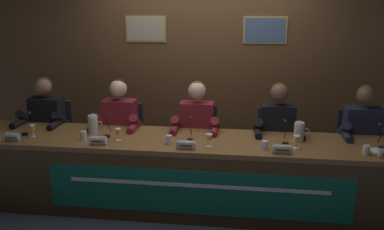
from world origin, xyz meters
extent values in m
plane|color=#383D4C|center=(0.00, 0.00, 0.00)|extent=(12.00, 12.00, 0.00)
cube|color=brown|center=(0.00, 1.27, 1.30)|extent=(5.84, 0.12, 2.60)
cube|color=tan|center=(-0.73, 1.20, 1.73)|extent=(0.50, 0.02, 0.32)
cube|color=tan|center=(-0.73, 1.19, 1.73)|extent=(0.46, 0.01, 0.28)
cube|color=tan|center=(0.73, 1.20, 1.73)|extent=(0.52, 0.02, 0.32)
cube|color=slate|center=(0.73, 1.19, 1.73)|extent=(0.48, 0.01, 0.28)
cube|color=brown|center=(0.00, 0.00, 0.72)|extent=(4.64, 0.75, 0.05)
cube|color=#4C341B|center=(0.00, -0.35, 0.35)|extent=(4.58, 0.04, 0.69)
cube|color=#14664C|center=(0.09, -0.38, 0.35)|extent=(2.84, 0.01, 0.44)
cube|color=white|center=(0.09, -0.38, 0.42)|extent=(2.41, 0.00, 0.04)
cylinder|color=black|center=(-1.73, 0.47, 0.01)|extent=(0.44, 0.44, 0.02)
cylinder|color=black|center=(-1.73, 0.47, 0.24)|extent=(0.05, 0.05, 0.42)
cube|color=#232328|center=(-1.73, 0.47, 0.46)|extent=(0.44, 0.44, 0.03)
cube|color=#232328|center=(-1.73, 0.67, 0.70)|extent=(0.40, 0.05, 0.44)
cylinder|color=black|center=(-1.83, 0.12, 0.24)|extent=(0.10, 0.10, 0.48)
cylinder|color=black|center=(-1.63, 0.12, 0.24)|extent=(0.10, 0.10, 0.48)
cylinder|color=black|center=(-1.83, 0.27, 0.53)|extent=(0.13, 0.34, 0.13)
cylinder|color=black|center=(-1.63, 0.27, 0.53)|extent=(0.13, 0.34, 0.13)
cube|color=black|center=(-1.73, 0.44, 0.77)|extent=(0.36, 0.20, 0.48)
sphere|color=#8E664C|center=(-1.73, 0.42, 1.14)|extent=(0.19, 0.19, 0.19)
sphere|color=#593819|center=(-1.73, 0.44, 1.16)|extent=(0.17, 0.17, 0.17)
cylinder|color=black|center=(-1.94, 0.34, 0.79)|extent=(0.09, 0.30, 0.25)
cylinder|color=black|center=(-1.52, 0.34, 0.79)|extent=(0.09, 0.30, 0.25)
cylinder|color=black|center=(-1.94, 0.18, 0.77)|extent=(0.07, 0.24, 0.07)
cylinder|color=black|center=(-1.52, 0.18, 0.77)|extent=(0.07, 0.24, 0.07)
cube|color=white|center=(-1.75, -0.29, 0.78)|extent=(0.16, 0.03, 0.08)
cube|color=white|center=(-1.75, -0.26, 0.78)|extent=(0.16, 0.03, 0.08)
cube|color=black|center=(-1.75, -0.29, 0.78)|extent=(0.11, 0.01, 0.01)
cylinder|color=white|center=(-1.61, -0.12, 0.74)|extent=(0.06, 0.06, 0.00)
cylinder|color=white|center=(-1.61, -0.12, 0.77)|extent=(0.01, 0.01, 0.05)
cone|color=white|center=(-1.61, -0.12, 0.83)|extent=(0.06, 0.06, 0.06)
cylinder|color=orange|center=(-1.61, -0.12, 0.83)|extent=(0.04, 0.04, 0.04)
cylinder|color=black|center=(-1.72, -0.09, 0.75)|extent=(0.06, 0.06, 0.02)
cylinder|color=black|center=(-1.72, -0.02, 0.85)|extent=(0.01, 0.13, 0.18)
sphere|color=#2D2D2D|center=(-1.72, 0.04, 0.94)|extent=(0.03, 0.03, 0.03)
cylinder|color=black|center=(-0.87, 0.47, 0.01)|extent=(0.44, 0.44, 0.02)
cylinder|color=black|center=(-0.87, 0.47, 0.24)|extent=(0.05, 0.05, 0.42)
cube|color=#232328|center=(-0.87, 0.47, 0.46)|extent=(0.44, 0.44, 0.03)
cube|color=#232328|center=(-0.87, 0.67, 0.70)|extent=(0.40, 0.05, 0.44)
cylinder|color=black|center=(-0.97, 0.12, 0.24)|extent=(0.10, 0.10, 0.48)
cylinder|color=black|center=(-0.77, 0.12, 0.24)|extent=(0.10, 0.10, 0.48)
cylinder|color=black|center=(-0.97, 0.27, 0.53)|extent=(0.13, 0.34, 0.13)
cylinder|color=black|center=(-0.77, 0.27, 0.53)|extent=(0.13, 0.34, 0.13)
cube|color=maroon|center=(-0.87, 0.44, 0.77)|extent=(0.36, 0.20, 0.48)
sphere|color=beige|center=(-0.87, 0.42, 1.14)|extent=(0.19, 0.19, 0.19)
sphere|color=#331E0F|center=(-0.87, 0.44, 1.16)|extent=(0.17, 0.17, 0.17)
cylinder|color=maroon|center=(-1.08, 0.34, 0.79)|extent=(0.09, 0.30, 0.25)
cylinder|color=maroon|center=(-0.66, 0.34, 0.79)|extent=(0.09, 0.30, 0.25)
cylinder|color=maroon|center=(-1.08, 0.18, 0.77)|extent=(0.07, 0.24, 0.07)
cylinder|color=maroon|center=(-0.66, 0.18, 0.77)|extent=(0.07, 0.24, 0.07)
cube|color=white|center=(-0.87, -0.29, 0.78)|extent=(0.16, 0.03, 0.08)
cube|color=white|center=(-0.87, -0.26, 0.78)|extent=(0.16, 0.03, 0.08)
cube|color=black|center=(-0.87, -0.29, 0.78)|extent=(0.11, 0.01, 0.01)
cylinder|color=white|center=(-0.71, -0.13, 0.74)|extent=(0.06, 0.06, 0.00)
cylinder|color=white|center=(-0.71, -0.13, 0.77)|extent=(0.01, 0.01, 0.05)
cone|color=white|center=(-0.71, -0.13, 0.83)|extent=(0.06, 0.06, 0.06)
cylinder|color=orange|center=(-0.71, -0.13, 0.83)|extent=(0.04, 0.04, 0.04)
cylinder|color=silver|center=(-1.06, -0.14, 0.78)|extent=(0.06, 0.06, 0.08)
cylinder|color=silver|center=(-1.06, -0.14, 0.77)|extent=(0.05, 0.05, 0.05)
cylinder|color=black|center=(-0.86, -0.05, 0.75)|extent=(0.06, 0.06, 0.02)
cylinder|color=black|center=(-0.86, 0.01, 0.85)|extent=(0.01, 0.13, 0.18)
sphere|color=#2D2D2D|center=(-0.86, 0.07, 0.94)|extent=(0.03, 0.03, 0.03)
cylinder|color=black|center=(0.00, 0.47, 0.01)|extent=(0.44, 0.44, 0.02)
cylinder|color=black|center=(0.00, 0.47, 0.24)|extent=(0.05, 0.05, 0.42)
cube|color=#232328|center=(0.00, 0.47, 0.46)|extent=(0.44, 0.44, 0.03)
cube|color=#232328|center=(0.00, 0.67, 0.70)|extent=(0.40, 0.05, 0.44)
cylinder|color=black|center=(-0.10, 0.12, 0.24)|extent=(0.10, 0.10, 0.48)
cylinder|color=black|center=(0.10, 0.12, 0.24)|extent=(0.10, 0.10, 0.48)
cylinder|color=black|center=(-0.10, 0.27, 0.53)|extent=(0.13, 0.34, 0.13)
cylinder|color=black|center=(0.10, 0.27, 0.53)|extent=(0.13, 0.34, 0.13)
cube|color=maroon|center=(0.00, 0.44, 0.77)|extent=(0.36, 0.20, 0.48)
sphere|color=beige|center=(0.00, 0.42, 1.14)|extent=(0.19, 0.19, 0.19)
sphere|color=#593819|center=(0.00, 0.44, 1.16)|extent=(0.17, 0.17, 0.17)
cylinder|color=maroon|center=(-0.21, 0.34, 0.79)|extent=(0.09, 0.30, 0.25)
cylinder|color=maroon|center=(0.21, 0.34, 0.79)|extent=(0.09, 0.30, 0.25)
cylinder|color=maroon|center=(-0.21, 0.18, 0.77)|extent=(0.07, 0.24, 0.07)
cylinder|color=maroon|center=(0.21, 0.18, 0.77)|extent=(0.07, 0.24, 0.07)
cube|color=white|center=(-0.02, -0.30, 0.78)|extent=(0.18, 0.03, 0.08)
cube|color=white|center=(-0.02, -0.27, 0.78)|extent=(0.18, 0.03, 0.08)
cube|color=black|center=(-0.02, -0.30, 0.78)|extent=(0.12, 0.01, 0.01)
cylinder|color=white|center=(0.19, -0.19, 0.74)|extent=(0.06, 0.06, 0.00)
cylinder|color=white|center=(0.19, -0.19, 0.77)|extent=(0.01, 0.01, 0.05)
cone|color=white|center=(0.19, -0.19, 0.83)|extent=(0.06, 0.06, 0.06)
cylinder|color=orange|center=(0.19, -0.19, 0.83)|extent=(0.04, 0.04, 0.04)
cylinder|color=silver|center=(-0.20, -0.16, 0.78)|extent=(0.06, 0.06, 0.08)
cylinder|color=silver|center=(-0.20, -0.16, 0.77)|extent=(0.05, 0.05, 0.05)
cylinder|color=black|center=(-0.01, -0.05, 0.75)|extent=(0.06, 0.06, 0.02)
cylinder|color=black|center=(-0.01, 0.01, 0.85)|extent=(0.01, 0.13, 0.18)
sphere|color=#2D2D2D|center=(-0.01, 0.07, 0.94)|extent=(0.03, 0.03, 0.03)
cylinder|color=black|center=(0.87, 0.47, 0.01)|extent=(0.44, 0.44, 0.02)
cylinder|color=black|center=(0.87, 0.47, 0.24)|extent=(0.05, 0.05, 0.42)
cube|color=#232328|center=(0.87, 0.47, 0.46)|extent=(0.44, 0.44, 0.03)
cube|color=#232328|center=(0.87, 0.67, 0.70)|extent=(0.40, 0.05, 0.44)
cylinder|color=black|center=(0.77, 0.12, 0.24)|extent=(0.10, 0.10, 0.48)
cylinder|color=black|center=(0.97, 0.12, 0.24)|extent=(0.10, 0.10, 0.48)
cylinder|color=black|center=(0.77, 0.27, 0.53)|extent=(0.13, 0.34, 0.13)
cylinder|color=black|center=(0.97, 0.27, 0.53)|extent=(0.13, 0.34, 0.13)
cube|color=black|center=(0.87, 0.44, 0.77)|extent=(0.36, 0.20, 0.48)
sphere|color=brown|center=(0.87, 0.42, 1.14)|extent=(0.19, 0.19, 0.19)
sphere|color=#593819|center=(0.87, 0.44, 1.16)|extent=(0.17, 0.17, 0.17)
cylinder|color=black|center=(0.66, 0.34, 0.79)|extent=(0.09, 0.30, 0.25)
cylinder|color=black|center=(1.08, 0.34, 0.79)|extent=(0.09, 0.30, 0.25)
cylinder|color=black|center=(0.66, 0.18, 0.77)|extent=(0.07, 0.24, 0.07)
cylinder|color=black|center=(1.08, 0.18, 0.77)|extent=(0.07, 0.24, 0.07)
cube|color=white|center=(0.86, -0.30, 0.78)|extent=(0.18, 0.03, 0.08)
cube|color=white|center=(0.86, -0.27, 0.78)|extent=(0.18, 0.03, 0.08)
cube|color=black|center=(0.86, -0.30, 0.78)|extent=(0.12, 0.01, 0.01)
cylinder|color=white|center=(1.00, -0.13, 0.74)|extent=(0.06, 0.06, 0.00)
cylinder|color=white|center=(1.00, -0.13, 0.77)|extent=(0.01, 0.01, 0.05)
cone|color=white|center=(1.00, -0.13, 0.83)|extent=(0.06, 0.06, 0.06)
cylinder|color=yellow|center=(1.00, -0.13, 0.83)|extent=(0.04, 0.04, 0.04)
cylinder|color=silver|center=(0.70, -0.20, 0.78)|extent=(0.06, 0.06, 0.08)
cylinder|color=silver|center=(0.70, -0.20, 0.77)|extent=(0.05, 0.05, 0.05)
cylinder|color=black|center=(0.91, -0.05, 0.75)|extent=(0.06, 0.06, 0.02)
cylinder|color=black|center=(0.91, 0.02, 0.85)|extent=(0.01, 0.13, 0.18)
sphere|color=#2D2D2D|center=(0.91, 0.08, 0.94)|extent=(0.03, 0.03, 0.03)
cylinder|color=black|center=(1.73, 0.47, 0.01)|extent=(0.44, 0.44, 0.02)
cylinder|color=black|center=(1.73, 0.47, 0.24)|extent=(0.05, 0.05, 0.42)
cube|color=#232328|center=(1.73, 0.47, 0.46)|extent=(0.44, 0.44, 0.03)
cube|color=#232328|center=(1.73, 0.67, 0.70)|extent=(0.40, 0.05, 0.44)
cylinder|color=black|center=(1.63, 0.12, 0.24)|extent=(0.10, 0.10, 0.48)
cylinder|color=black|center=(1.83, 0.12, 0.24)|extent=(0.10, 0.10, 0.48)
cylinder|color=black|center=(1.63, 0.27, 0.53)|extent=(0.13, 0.34, 0.13)
cylinder|color=black|center=(1.83, 0.27, 0.53)|extent=(0.13, 0.34, 0.13)
cube|color=#1E2338|center=(1.73, 0.44, 0.77)|extent=(0.36, 0.20, 0.48)
sphere|color=brown|center=(1.73, 0.42, 1.14)|extent=(0.19, 0.19, 0.19)
sphere|color=#593819|center=(1.73, 0.44, 1.16)|extent=(0.17, 0.17, 0.17)
cylinder|color=#1E2338|center=(1.52, 0.34, 0.79)|extent=(0.09, 0.30, 0.25)
cylinder|color=#1E2338|center=(1.52, 0.18, 0.77)|extent=(0.07, 0.24, 0.07)
cylinder|color=silver|center=(1.60, -0.21, 0.78)|extent=(0.06, 0.06, 0.08)
cylinder|color=silver|center=(1.60, -0.21, 0.77)|extent=(0.05, 0.05, 0.05)
cylinder|color=black|center=(1.78, -0.05, 0.75)|extent=(0.06, 0.06, 0.02)
cylinder|color=black|center=(1.78, 0.01, 0.85)|extent=(0.01, 0.13, 0.18)
sphere|color=#2D2D2D|center=(1.78, 0.07, 0.94)|extent=(0.03, 0.03, 0.03)
cylinder|color=silver|center=(-1.04, 0.07, 0.83)|extent=(0.10, 0.10, 0.18)
cylinder|color=silver|center=(-1.04, 0.07, 0.93)|extent=(0.08, 0.09, 0.01)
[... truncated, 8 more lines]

